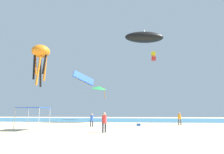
# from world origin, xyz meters

# --- Properties ---
(ground) EXTENTS (110.00, 110.00, 0.10)m
(ground) POSITION_xyz_m (0.00, 0.00, -0.05)
(ground) COLOR #D1BA8C
(ocean_strip) EXTENTS (110.00, 24.58, 0.03)m
(ocean_strip) POSITION_xyz_m (0.00, 28.82, 0.01)
(ocean_strip) COLOR teal
(ocean_strip) RESTS_ON ground
(canopy_tent) EXTENTS (2.71, 2.64, 2.43)m
(canopy_tent) POSITION_xyz_m (-8.36, -0.23, 2.28)
(canopy_tent) COLOR #B2B2B7
(canopy_tent) RESTS_ON ground
(person_near_tent) EXTENTS (0.50, 0.45, 1.88)m
(person_near_tent) POSITION_xyz_m (9.60, 9.88, 1.10)
(person_near_tent) COLOR brown
(person_near_tent) RESTS_ON ground
(person_leftmost) EXTENTS (0.45, 0.45, 1.89)m
(person_leftmost) POSITION_xyz_m (-0.20, -1.94, 1.11)
(person_leftmost) COLOR #33384C
(person_leftmost) RESTS_ON ground
(person_central) EXTENTS (0.42, 0.42, 1.75)m
(person_central) POSITION_xyz_m (-2.94, 5.09, 1.03)
(person_central) COLOR #33384C
(person_central) RESTS_ON ground
(cooler_box) EXTENTS (0.57, 0.37, 0.35)m
(cooler_box) POSITION_xyz_m (3.33, 7.47, 0.18)
(cooler_box) COLOR blue
(cooler_box) RESTS_ON ground
(kite_box_yellow) EXTENTS (1.13, 1.08, 2.22)m
(kite_box_yellow) POSITION_xyz_m (7.97, 25.75, 15.62)
(kite_box_yellow) COLOR yellow
(kite_delta_green) EXTENTS (5.76, 5.77, 3.65)m
(kite_delta_green) POSITION_xyz_m (-6.12, 27.94, 8.20)
(kite_delta_green) COLOR green
(kite_octopus_orange) EXTENTS (3.65, 3.65, 7.22)m
(kite_octopus_orange) POSITION_xyz_m (-13.17, 9.59, 11.95)
(kite_octopus_orange) COLOR orange
(kite_inflatable_black) EXTENTS (8.46, 3.89, 3.23)m
(kite_inflatable_black) POSITION_xyz_m (5.29, 17.88, 17.55)
(kite_inflatable_black) COLOR black
(kite_parafoil_blue) EXTENTS (4.11, 3.84, 3.23)m
(kite_parafoil_blue) POSITION_xyz_m (-8.28, 20.31, 9.39)
(kite_parafoil_blue) COLOR blue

